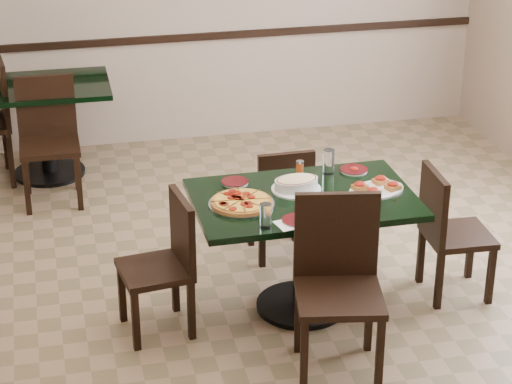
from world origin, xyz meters
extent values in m
plane|color=#7F6549|center=(0.00, 0.00, 0.00)|extent=(5.50, 5.50, 0.00)
plane|color=gray|center=(0.00, -2.75, 1.40)|extent=(5.00, 0.00, 5.00)
cube|color=black|center=(0.00, 2.73, 0.90)|extent=(5.00, 0.03, 0.06)
cube|color=black|center=(0.20, -0.21, 0.73)|extent=(1.31, 0.85, 0.04)
cylinder|color=black|center=(0.20, -0.21, 0.35)|extent=(0.11, 0.11, 0.71)
cylinder|color=black|center=(0.20, -0.21, 0.01)|extent=(0.55, 0.55, 0.03)
cube|color=black|center=(-1.24, 2.21, 0.73)|extent=(1.04, 0.76, 0.04)
cylinder|color=black|center=(-1.24, 2.21, 0.35)|extent=(0.11, 0.11, 0.71)
cylinder|color=black|center=(-1.24, 2.21, 0.01)|extent=(0.56, 0.56, 0.03)
cube|color=black|center=(0.23, 0.51, 0.38)|extent=(0.38, 0.38, 0.04)
cube|color=black|center=(0.24, 0.35, 0.60)|extent=(0.37, 0.05, 0.40)
cube|color=black|center=(0.38, 0.67, 0.18)|extent=(0.04, 0.04, 0.36)
cube|color=black|center=(0.39, 0.36, 0.18)|extent=(0.04, 0.04, 0.36)
cube|color=black|center=(0.07, 0.66, 0.18)|extent=(0.04, 0.04, 0.36)
cube|color=black|center=(0.08, 0.35, 0.18)|extent=(0.04, 0.04, 0.36)
cube|color=black|center=(0.21, -0.90, 0.47)|extent=(0.54, 0.54, 0.04)
cube|color=black|center=(0.25, -0.69, 0.74)|extent=(0.46, 0.12, 0.49)
cube|color=black|center=(-0.02, -1.06, 0.23)|extent=(0.05, 0.05, 0.45)
cube|color=black|center=(0.05, -0.66, 0.23)|extent=(0.05, 0.05, 0.45)
cube|color=black|center=(0.38, -1.13, 0.23)|extent=(0.05, 0.05, 0.45)
cube|color=black|center=(0.45, -0.74, 0.23)|extent=(0.05, 0.05, 0.45)
cube|color=black|center=(1.18, -0.24, 0.40)|extent=(0.40, 0.40, 0.04)
cube|color=black|center=(1.00, -0.23, 0.63)|extent=(0.05, 0.39, 0.42)
cube|color=black|center=(1.34, -0.41, 0.19)|extent=(0.04, 0.04, 0.38)
cube|color=black|center=(1.01, -0.40, 0.19)|extent=(0.04, 0.04, 0.38)
cube|color=black|center=(1.35, -0.08, 0.19)|extent=(0.04, 0.04, 0.38)
cube|color=black|center=(1.02, -0.07, 0.19)|extent=(0.04, 0.04, 0.38)
cube|color=black|center=(-0.70, -0.26, 0.40)|extent=(0.44, 0.44, 0.04)
cube|color=black|center=(-0.52, -0.24, 0.62)|extent=(0.09, 0.39, 0.42)
cube|color=black|center=(-0.88, -0.12, 0.19)|extent=(0.05, 0.05, 0.38)
cube|color=black|center=(-0.56, -0.08, 0.19)|extent=(0.05, 0.05, 0.38)
cube|color=black|center=(-0.84, -0.45, 0.19)|extent=(0.05, 0.05, 0.38)
cube|color=black|center=(-0.51, -0.40, 0.19)|extent=(0.05, 0.05, 0.38)
cube|color=black|center=(-1.22, 1.68, 0.44)|extent=(0.44, 0.44, 0.04)
cube|color=black|center=(-1.22, 1.87, 0.70)|extent=(0.43, 0.04, 0.46)
cube|color=black|center=(-1.41, 1.49, 0.21)|extent=(0.04, 0.04, 0.42)
cube|color=black|center=(-1.41, 1.86, 0.21)|extent=(0.04, 0.04, 0.42)
cube|color=black|center=(-1.04, 1.49, 0.21)|extent=(0.04, 0.04, 0.42)
cube|color=black|center=(-1.03, 1.86, 0.21)|extent=(0.04, 0.04, 0.42)
cube|color=black|center=(-1.53, 2.20, 0.74)|extent=(0.09, 0.46, 0.49)
cube|color=black|center=(-1.56, 2.40, 0.23)|extent=(0.04, 0.04, 0.45)
cube|color=black|center=(-1.52, 2.00, 0.23)|extent=(0.04, 0.04, 0.45)
cylinder|color=#ABACB2|center=(-0.18, -0.24, 0.76)|extent=(0.38, 0.38, 0.01)
cylinder|color=#9B5C22|center=(-0.18, -0.24, 0.77)|extent=(0.35, 0.35, 0.02)
cylinder|color=gold|center=(-0.18, -0.24, 0.78)|extent=(0.31, 0.31, 0.01)
cylinder|color=silver|center=(0.18, -0.11, 0.76)|extent=(0.30, 0.30, 0.01)
ellipsoid|color=beige|center=(0.18, -0.11, 0.82)|extent=(0.25, 0.18, 0.04)
ellipsoid|color=#B27A31|center=(0.29, -0.40, 0.81)|extent=(0.18, 0.11, 0.07)
cylinder|color=silver|center=(0.08, -0.52, 0.76)|extent=(0.17, 0.17, 0.01)
cylinder|color=#330306|center=(0.08, -0.52, 0.76)|extent=(0.17, 0.17, 0.00)
cylinder|color=silver|center=(0.60, 0.09, 0.76)|extent=(0.17, 0.17, 0.01)
cylinder|color=#330306|center=(0.60, 0.09, 0.76)|extent=(0.17, 0.17, 0.00)
ellipsoid|color=#A01008|center=(0.60, 0.09, 0.77)|extent=(0.05, 0.05, 0.02)
cylinder|color=silver|center=(-0.15, 0.07, 0.76)|extent=(0.16, 0.16, 0.01)
cylinder|color=#330306|center=(-0.15, 0.07, 0.76)|extent=(0.16, 0.16, 0.00)
cube|color=white|center=(0.03, -0.54, 0.75)|extent=(0.16, 0.16, 0.00)
cube|color=#ABACB2|center=(0.05, -0.54, 0.76)|extent=(0.04, 0.13, 0.00)
cylinder|color=white|center=(0.43, 0.09, 0.83)|extent=(0.07, 0.07, 0.15)
cylinder|color=white|center=(-0.11, -0.55, 0.82)|extent=(0.07, 0.07, 0.14)
cylinder|color=#B64E13|center=(0.27, 0.13, 0.79)|extent=(0.04, 0.04, 0.07)
cylinder|color=#ABACB2|center=(0.27, 0.13, 0.82)|extent=(0.05, 0.05, 0.01)
camera|label=1|loc=(-1.22, -5.29, 3.20)|focal=70.00mm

